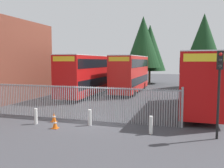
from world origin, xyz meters
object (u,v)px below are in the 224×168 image
object	(u,v)px
traffic_cone_mid_forecourt	(54,117)
bollard_near_right	(151,125)
bollard_near_left	(36,116)
double_decker_bus_behind_fence_left	(88,74)
double_decker_bus_behind_fence_right	(131,72)
traffic_light_kerbside	(219,78)
traffic_cone_by_gate	(55,123)
bollard_center_front	(90,118)
double_decker_bus_near_gate	(198,79)

from	to	relation	value
traffic_cone_mid_forecourt	bollard_near_right	bearing A→B (deg)	-6.98
bollard_near_right	traffic_cone_mid_forecourt	size ratio (longest dim) A/B	1.61
bollard_near_left	traffic_cone_mid_forecourt	xyz separation A→B (m)	(0.78, 0.78, -0.19)
bollard_near_left	double_decker_bus_behind_fence_left	bearing A→B (deg)	97.95
double_decker_bus_behind_fence_right	bollard_near_right	size ratio (longest dim) A/B	11.38
bollard_near_left	double_decker_bus_behind_fence_right	bearing A→B (deg)	82.41
traffic_light_kerbside	traffic_cone_by_gate	bearing A→B (deg)	-175.37
traffic_cone_mid_forecourt	traffic_light_kerbside	xyz separation A→B (m)	(9.39, -0.62, 2.70)
traffic_cone_by_gate	traffic_light_kerbside	xyz separation A→B (m)	(8.55, 0.69, 2.70)
double_decker_bus_behind_fence_right	bollard_center_front	world-z (taller)	double_decker_bus_behind_fence_right
double_decker_bus_behind_fence_right	bollard_near_right	world-z (taller)	double_decker_bus_behind_fence_right
double_decker_bus_behind_fence_left	bollard_near_right	bearing A→B (deg)	-54.52
bollard_center_front	traffic_cone_mid_forecourt	world-z (taller)	bollard_center_front
double_decker_bus_behind_fence_left	double_decker_bus_behind_fence_right	distance (m)	5.72
bollard_near_right	bollard_near_left	bearing A→B (deg)	-179.81
double_decker_bus_near_gate	bollard_center_front	world-z (taller)	double_decker_bus_near_gate
bollard_near_left	double_decker_bus_near_gate	bearing A→B (deg)	36.92
double_decker_bus_behind_fence_left	traffic_cone_mid_forecourt	distance (m)	11.84
double_decker_bus_behind_fence_right	bollard_near_left	xyz separation A→B (m)	(-2.18, -16.37, -1.95)
bollard_near_right	traffic_cone_by_gate	xyz separation A→B (m)	(-5.33, -0.56, -0.19)
double_decker_bus_near_gate	double_decker_bus_behind_fence_right	bearing A→B (deg)	128.58
traffic_cone_mid_forecourt	double_decker_bus_behind_fence_left	bearing A→B (deg)	102.28
double_decker_bus_behind_fence_left	traffic_cone_by_gate	bearing A→B (deg)	-75.36
double_decker_bus_behind_fence_left	bollard_center_front	world-z (taller)	double_decker_bus_behind_fence_left
double_decker_bus_behind_fence_left	traffic_cone_by_gate	world-z (taller)	double_decker_bus_behind_fence_left
bollard_near_right	double_decker_bus_behind_fence_left	bearing A→B (deg)	125.48
double_decker_bus_near_gate	bollard_near_right	bearing A→B (deg)	-109.86
double_decker_bus_behind_fence_right	double_decker_bus_behind_fence_left	bearing A→B (deg)	-132.66
double_decker_bus_near_gate	double_decker_bus_behind_fence_left	distance (m)	12.29
double_decker_bus_behind_fence_left	bollard_near_right	world-z (taller)	double_decker_bus_behind_fence_left
double_decker_bus_near_gate	bollard_center_front	bearing A→B (deg)	-133.96
double_decker_bus_behind_fence_right	traffic_light_kerbside	size ratio (longest dim) A/B	2.51
double_decker_bus_behind_fence_right	double_decker_bus_near_gate	bearing A→B (deg)	-51.42
double_decker_bus_near_gate	bollard_center_front	size ratio (longest dim) A/B	11.38
double_decker_bus_near_gate	traffic_light_kerbside	size ratio (longest dim) A/B	2.51
traffic_light_kerbside	traffic_cone_mid_forecourt	bearing A→B (deg)	176.21
bollard_near_left	traffic_cone_by_gate	bearing A→B (deg)	-18.28
bollard_near_right	traffic_light_kerbside	size ratio (longest dim) A/B	0.22
bollard_near_right	traffic_cone_mid_forecourt	bearing A→B (deg)	173.02
double_decker_bus_behind_fence_left	traffic_light_kerbside	bearing A→B (deg)	-45.33
double_decker_bus_behind_fence_right	bollard_near_left	world-z (taller)	double_decker_bus_behind_fence_right
traffic_cone_by_gate	traffic_light_kerbside	size ratio (longest dim) A/B	0.14
double_decker_bus_near_gate	traffic_light_kerbside	world-z (taller)	double_decker_bus_near_gate
traffic_light_kerbside	bollard_near_right	bearing A→B (deg)	-177.60
double_decker_bus_behind_fence_right	bollard_near_left	bearing A→B (deg)	-97.59
bollard_center_front	traffic_light_kerbside	world-z (taller)	traffic_light_kerbside
traffic_cone_by_gate	bollard_center_front	bearing A→B (deg)	36.00
double_decker_bus_behind_fence_right	traffic_cone_by_gate	distance (m)	17.05
double_decker_bus_near_gate	bollard_center_front	distance (m)	9.24
double_decker_bus_behind_fence_left	traffic_cone_by_gate	distance (m)	13.29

